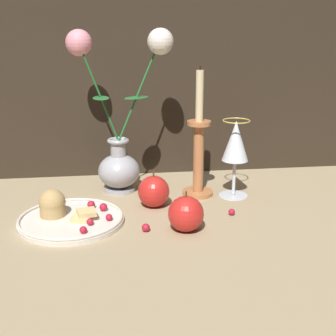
% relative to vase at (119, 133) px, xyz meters
% --- Properties ---
extents(ground_plane, '(2.40, 2.40, 0.00)m').
position_rel_vase_xyz_m(ground_plane, '(0.13, -0.16, -0.15)').
color(ground_plane, '#9E8966').
rests_on(ground_plane, ground).
extents(vase, '(0.25, 0.10, 0.40)m').
position_rel_vase_xyz_m(vase, '(0.00, 0.00, 0.00)').
color(vase, '#A3A3A8').
rests_on(vase, ground_plane).
extents(plate_with_pastries, '(0.23, 0.23, 0.07)m').
position_rel_vase_xyz_m(plate_with_pastries, '(-0.12, -0.19, -0.14)').
color(plate_with_pastries, silver).
rests_on(plate_with_pastries, ground_plane).
extents(wine_glass, '(0.07, 0.07, 0.19)m').
position_rel_vase_xyz_m(wine_glass, '(0.28, -0.07, -0.02)').
color(wine_glass, silver).
rests_on(wine_glass, ground_plane).
extents(candlestick, '(0.08, 0.08, 0.32)m').
position_rel_vase_xyz_m(candlestick, '(0.19, -0.05, -0.04)').
color(candlestick, '#B77042').
rests_on(candlestick, ground_plane).
extents(apple_beside_vase, '(0.07, 0.07, 0.09)m').
position_rel_vase_xyz_m(apple_beside_vase, '(0.12, -0.26, -0.11)').
color(apple_beside_vase, red).
rests_on(apple_beside_vase, ground_plane).
extents(apple_near_glass, '(0.07, 0.07, 0.09)m').
position_rel_vase_xyz_m(apple_near_glass, '(0.07, -0.12, -0.11)').
color(apple_near_glass, red).
rests_on(apple_near_glass, ground_plane).
extents(berry_near_plate, '(0.02, 0.02, 0.02)m').
position_rel_vase_xyz_m(berry_near_plate, '(0.04, -0.25, -0.14)').
color(berry_near_plate, '#AD192D').
rests_on(berry_near_plate, ground_plane).
extents(berry_front_center, '(0.01, 0.01, 0.01)m').
position_rel_vase_xyz_m(berry_front_center, '(0.24, -0.19, -0.14)').
color(berry_front_center, '#AD192D').
rests_on(berry_front_center, ground_plane).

